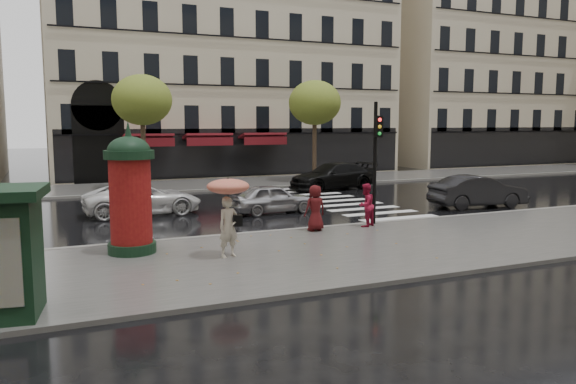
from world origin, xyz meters
name	(u,v)px	position (x,y,z in m)	size (l,w,h in m)	color
ground	(311,252)	(0.00, 0.00, 0.00)	(160.00, 160.00, 0.00)	black
near_sidewalk	(318,253)	(0.00, -0.50, 0.06)	(90.00, 7.00, 0.12)	#474744
far_sidewalk	(175,186)	(0.00, 19.00, 0.06)	(90.00, 6.00, 0.12)	#474744
near_kerb	(274,232)	(0.00, 3.00, 0.07)	(90.00, 0.25, 0.14)	slate
far_kerb	(187,191)	(0.00, 16.00, 0.07)	(90.00, 0.25, 0.14)	slate
zebra_crossing	(335,201)	(6.00, 9.60, 0.01)	(3.60, 11.75, 0.01)	silver
bldg_far_corner	(216,31)	(6.00, 30.00, 11.31)	(26.00, 14.00, 22.90)	#B7A88C
bldg_far_right	(485,49)	(34.00, 30.00, 11.31)	(24.00, 14.00, 22.90)	#B7A88C
tree_far_left	(142,100)	(-2.00, 18.00, 5.17)	(3.40, 3.40, 6.64)	#38281C
tree_far_right	(315,103)	(9.00, 18.00, 5.17)	(3.40, 3.40, 6.64)	#38281C
woman_umbrella	(228,204)	(-2.63, -0.12, 1.64)	(1.20, 1.20, 2.30)	beige
woman_red	(366,205)	(3.39, 2.40, 0.91)	(0.77, 0.60, 1.58)	maroon
man_burgundy	(315,208)	(1.33, 2.40, 0.93)	(0.79, 0.51, 1.62)	#450D0F
morris_column	(130,190)	(-5.07, 1.54, 1.96)	(1.43, 1.43, 3.84)	black
traffic_light	(376,151)	(3.99, 2.71, 2.88)	(0.31, 0.44, 4.55)	black
car_silver	(272,199)	(1.68, 7.32, 0.64)	(1.50, 3.74, 1.27)	#ACACB1
car_darkgrey	(478,192)	(11.06, 5.03, 0.74)	(1.57, 4.49, 1.48)	black
car_white	(143,199)	(-3.53, 9.14, 0.68)	(2.27, 4.93, 1.37)	silver
car_black	(332,176)	(8.23, 14.04, 0.78)	(2.19, 5.39, 1.56)	black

